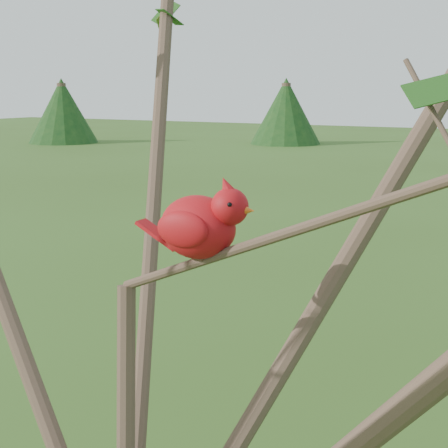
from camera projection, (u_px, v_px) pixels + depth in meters
name	position (u px, v px, depth m)	size (l,w,h in m)	color
crabapple_tree	(114.00, 209.00, 1.10)	(2.35, 2.05, 2.95)	#473226
cardinal	(202.00, 224.00, 1.15)	(0.23, 0.12, 0.16)	red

